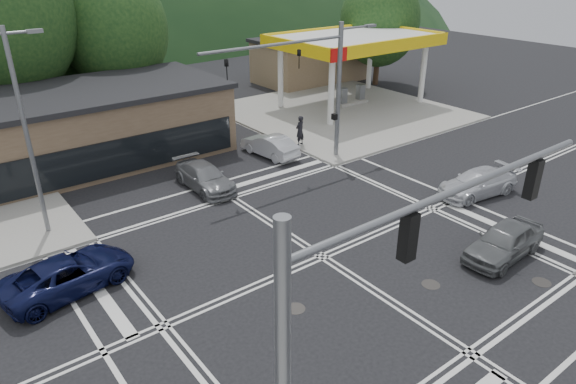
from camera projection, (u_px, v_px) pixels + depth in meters
ground at (322, 257)px, 21.34m from camera, size 120.00×120.00×0.00m
sidewalk_ne at (342, 112)px, 40.33m from camera, size 16.00×16.00×0.15m
gas_station_canopy at (355, 43)px, 40.02m from camera, size 12.32×8.34×5.75m
convenience_store at (310, 61)px, 49.48m from camera, size 10.00×6.00×3.80m
commercial_row at (12, 142)px, 28.29m from camera, size 24.00×8.00×4.00m
tree_n_b at (1, 17)px, 31.95m from camera, size 9.00×9.00×12.98m
tree_n_c at (114, 29)px, 36.36m from camera, size 7.60×7.60×10.87m
tree_n_e at (52, 18)px, 37.30m from camera, size 8.40×8.40×11.98m
tree_ne at (380, 20)px, 46.41m from camera, size 7.20×7.20×9.99m
streetlight_nw at (26, 126)px, 21.00m from camera, size 2.50×0.25×9.00m
signal_mast_ne at (323, 77)px, 28.88m from camera, size 11.65×0.30×8.00m
signal_mast_sw at (359, 323)px, 9.75m from camera, size 9.14×0.28×8.00m
car_blue_west at (69, 274)px, 19.04m from camera, size 5.15×3.00×1.35m
car_grey_center at (504, 241)px, 21.07m from camera, size 4.34×1.94×1.45m
car_silver_east at (478, 183)px, 26.53m from camera, size 4.78×2.56×1.32m
car_queue_a at (270, 145)px, 31.61m from camera, size 1.86×4.22×1.35m
car_queue_b at (171, 124)px, 35.37m from camera, size 2.33×4.51×1.47m
car_northbound at (205, 177)px, 27.25m from camera, size 1.82×4.47×1.30m
pedestrian at (300, 131)px, 32.81m from camera, size 0.79×0.61×1.93m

